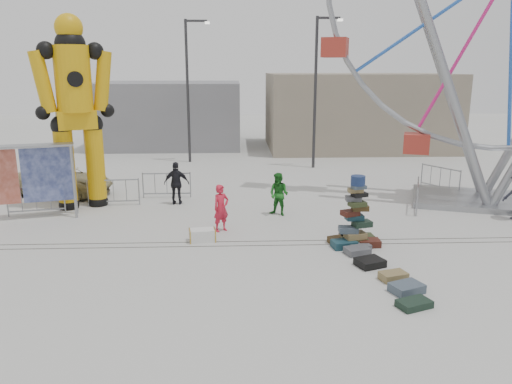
{
  "coord_description": "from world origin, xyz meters",
  "views": [
    {
      "loc": [
        -1.33,
        -14.09,
        5.42
      ],
      "look_at": [
        -0.64,
        2.18,
        1.34
      ],
      "focal_mm": 35.0,
      "sensor_mm": 36.0,
      "label": 1
    }
  ],
  "objects_px": {
    "suitcase_tower": "(355,226)",
    "banner_scaffold": "(18,164)",
    "barricade_dummy_a": "(36,201)",
    "barricade_wheel_front": "(417,196)",
    "lamp_post_right": "(317,85)",
    "crash_test_dummy": "(75,106)",
    "steamer_trunk": "(202,235)",
    "parked_suv": "(61,181)",
    "barricade_wheel_back": "(440,179)",
    "pedestrian_red": "(221,208)",
    "pedestrian_green": "(279,194)",
    "barricade_dummy_b": "(114,192)",
    "barricade_dummy_c": "(167,185)",
    "pedestrian_black": "(177,183)",
    "lamp_post_left": "(189,84)"
  },
  "relations": [
    {
      "from": "barricade_wheel_front",
      "to": "parked_suv",
      "type": "relative_size",
      "value": 0.45
    },
    {
      "from": "barricade_dummy_c",
      "to": "barricade_wheel_front",
      "type": "height_order",
      "value": "same"
    },
    {
      "from": "barricade_dummy_c",
      "to": "barricade_wheel_back",
      "type": "height_order",
      "value": "same"
    },
    {
      "from": "lamp_post_right",
      "to": "barricade_wheel_front",
      "type": "height_order",
      "value": "lamp_post_right"
    },
    {
      "from": "barricade_dummy_b",
      "to": "pedestrian_green",
      "type": "bearing_deg",
      "value": -18.11
    },
    {
      "from": "barricade_dummy_b",
      "to": "lamp_post_right",
      "type": "bearing_deg",
      "value": 34.71
    },
    {
      "from": "banner_scaffold",
      "to": "steamer_trunk",
      "type": "xyz_separation_m",
      "value": [
        6.64,
        -2.57,
        -1.87
      ]
    },
    {
      "from": "lamp_post_right",
      "to": "banner_scaffold",
      "type": "xyz_separation_m",
      "value": [
        -12.14,
        -9.32,
        -2.42
      ]
    },
    {
      "from": "lamp_post_right",
      "to": "steamer_trunk",
      "type": "bearing_deg",
      "value": -114.82
    },
    {
      "from": "pedestrian_red",
      "to": "lamp_post_right",
      "type": "bearing_deg",
      "value": 30.81
    },
    {
      "from": "barricade_wheel_back",
      "to": "pedestrian_green",
      "type": "xyz_separation_m",
      "value": [
        -7.6,
        -3.56,
        0.26
      ]
    },
    {
      "from": "lamp_post_right",
      "to": "pedestrian_red",
      "type": "distance_m",
      "value": 12.5
    },
    {
      "from": "steamer_trunk",
      "to": "pedestrian_red",
      "type": "distance_m",
      "value": 1.31
    },
    {
      "from": "lamp_post_right",
      "to": "pedestrian_black",
      "type": "bearing_deg",
      "value": -132.66
    },
    {
      "from": "suitcase_tower",
      "to": "barricade_dummy_a",
      "type": "height_order",
      "value": "suitcase_tower"
    },
    {
      "from": "lamp_post_right",
      "to": "barricade_wheel_back",
      "type": "relative_size",
      "value": 4.0
    },
    {
      "from": "steamer_trunk",
      "to": "barricade_wheel_back",
      "type": "distance_m",
      "value": 12.09
    },
    {
      "from": "crash_test_dummy",
      "to": "barricade_wheel_front",
      "type": "height_order",
      "value": "crash_test_dummy"
    },
    {
      "from": "barricade_dummy_a",
      "to": "pedestrian_black",
      "type": "distance_m",
      "value": 5.29
    },
    {
      "from": "steamer_trunk",
      "to": "crash_test_dummy",
      "type": "bearing_deg",
      "value": 131.17
    },
    {
      "from": "barricade_dummy_c",
      "to": "pedestrian_red",
      "type": "distance_m",
      "value": 5.19
    },
    {
      "from": "barricade_wheel_front",
      "to": "pedestrian_black",
      "type": "relative_size",
      "value": 1.15
    },
    {
      "from": "barricade_dummy_a",
      "to": "parked_suv",
      "type": "bearing_deg",
      "value": 80.04
    },
    {
      "from": "lamp_post_right",
      "to": "banner_scaffold",
      "type": "bearing_deg",
      "value": -142.49
    },
    {
      "from": "pedestrian_red",
      "to": "parked_suv",
      "type": "height_order",
      "value": "pedestrian_red"
    },
    {
      "from": "crash_test_dummy",
      "to": "pedestrian_red",
      "type": "relative_size",
      "value": 4.69
    },
    {
      "from": "barricade_dummy_b",
      "to": "barricade_wheel_back",
      "type": "height_order",
      "value": "same"
    },
    {
      "from": "barricade_dummy_b",
      "to": "barricade_wheel_front",
      "type": "xyz_separation_m",
      "value": [
        11.98,
        -1.05,
        0.0
      ]
    },
    {
      "from": "steamer_trunk",
      "to": "pedestrian_green",
      "type": "height_order",
      "value": "pedestrian_green"
    },
    {
      "from": "lamp_post_right",
      "to": "crash_test_dummy",
      "type": "xyz_separation_m",
      "value": [
        -10.48,
        -7.63,
        -0.49
      ]
    },
    {
      "from": "steamer_trunk",
      "to": "parked_suv",
      "type": "xyz_separation_m",
      "value": [
        -6.54,
        6.32,
        0.43
      ]
    },
    {
      "from": "banner_scaffold",
      "to": "barricade_dummy_a",
      "type": "height_order",
      "value": "banner_scaffold"
    },
    {
      "from": "banner_scaffold",
      "to": "barricade_dummy_c",
      "type": "bearing_deg",
      "value": 17.04
    },
    {
      "from": "barricade_dummy_a",
      "to": "barricade_wheel_front",
      "type": "xyz_separation_m",
      "value": [
        14.59,
        0.14,
        0.0
      ]
    },
    {
      "from": "suitcase_tower",
      "to": "barricade_dummy_a",
      "type": "distance_m",
      "value": 11.81
    },
    {
      "from": "barricade_dummy_a",
      "to": "barricade_wheel_front",
      "type": "relative_size",
      "value": 1.0
    },
    {
      "from": "barricade_dummy_c",
      "to": "barricade_wheel_back",
      "type": "distance_m",
      "value": 12.16
    },
    {
      "from": "suitcase_tower",
      "to": "barricade_dummy_b",
      "type": "bearing_deg",
      "value": 141.4
    },
    {
      "from": "steamer_trunk",
      "to": "pedestrian_green",
      "type": "bearing_deg",
      "value": 37.57
    },
    {
      "from": "suitcase_tower",
      "to": "banner_scaffold",
      "type": "xyz_separation_m",
      "value": [
        -11.41,
        3.14,
        1.44
      ]
    },
    {
      "from": "banner_scaffold",
      "to": "pedestrian_red",
      "type": "xyz_separation_m",
      "value": [
        7.22,
        -1.58,
        -1.26
      ]
    },
    {
      "from": "crash_test_dummy",
      "to": "steamer_trunk",
      "type": "distance_m",
      "value": 7.58
    },
    {
      "from": "banner_scaffold",
      "to": "pedestrian_black",
      "type": "distance_m",
      "value": 5.81
    },
    {
      "from": "banner_scaffold",
      "to": "parked_suv",
      "type": "relative_size",
      "value": 0.85
    },
    {
      "from": "pedestrian_red",
      "to": "parked_suv",
      "type": "xyz_separation_m",
      "value": [
        -7.12,
        5.32,
        -0.18
      ]
    },
    {
      "from": "lamp_post_left",
      "to": "barricade_dummy_a",
      "type": "bearing_deg",
      "value": -114.71
    },
    {
      "from": "pedestrian_green",
      "to": "pedestrian_red",
      "type": "bearing_deg",
      "value": -106.79
    },
    {
      "from": "parked_suv",
      "to": "barricade_wheel_front",
      "type": "bearing_deg",
      "value": -84.64
    },
    {
      "from": "lamp_post_right",
      "to": "pedestrian_red",
      "type": "relative_size",
      "value": 4.96
    },
    {
      "from": "barricade_wheel_front",
      "to": "parked_suv",
      "type": "xyz_separation_m",
      "value": [
        -14.71,
        2.97,
        0.07
      ]
    }
  ]
}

